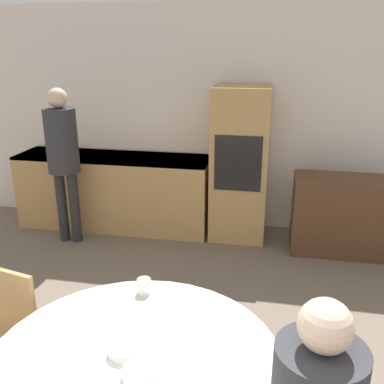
% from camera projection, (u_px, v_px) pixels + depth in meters
% --- Properties ---
extents(wall_back, '(6.59, 0.05, 2.60)m').
position_uv_depth(wall_back, '(225.00, 120.00, 5.02)').
color(wall_back, silver).
rests_on(wall_back, ground_plane).
extents(kitchen_counter, '(2.31, 0.60, 0.89)m').
position_uv_depth(kitchen_counter, '(115.00, 190.00, 5.21)').
color(kitchen_counter, tan).
rests_on(kitchen_counter, ground_plane).
extents(oven_unit, '(0.62, 0.59, 1.73)m').
position_uv_depth(oven_unit, '(240.00, 164.00, 4.82)').
color(oven_unit, tan).
rests_on(oven_unit, ground_plane).
extents(sideboard, '(1.15, 0.45, 0.85)m').
position_uv_depth(sideboard, '(348.00, 216.00, 4.53)').
color(sideboard, '#51331E').
rests_on(sideboard, ground_plane).
extents(chair_far_left, '(0.48, 0.48, 0.91)m').
position_uv_depth(chair_far_left, '(2.00, 337.00, 2.53)').
color(chair_far_left, tan).
rests_on(chair_far_left, ground_plane).
extents(person_standing, '(0.34, 0.34, 1.72)m').
position_uv_depth(person_standing, '(63.00, 150.00, 4.60)').
color(person_standing, '#262628').
rests_on(person_standing, ground_plane).
extents(cup, '(0.08, 0.08, 0.09)m').
position_uv_depth(cup, '(144.00, 286.00, 2.53)').
color(cup, white).
rests_on(cup, dining_table).
extents(bowl_near, '(0.16, 0.16, 0.04)m').
position_uv_depth(bowl_near, '(140.00, 373.00, 1.89)').
color(bowl_near, white).
rests_on(bowl_near, dining_table).
extents(bowl_centre, '(0.16, 0.16, 0.04)m').
position_uv_depth(bowl_centre, '(125.00, 349.00, 2.03)').
color(bowl_centre, white).
rests_on(bowl_centre, dining_table).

